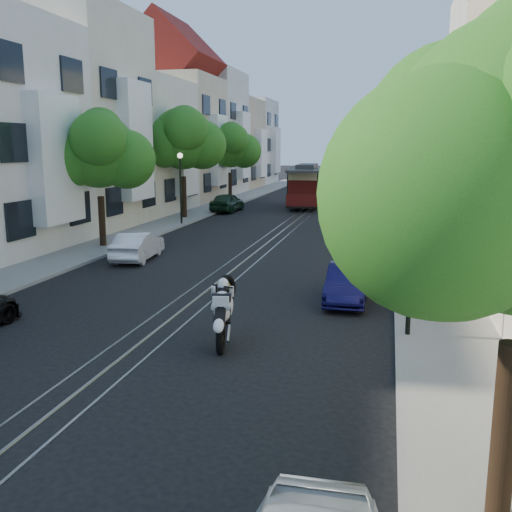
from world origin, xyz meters
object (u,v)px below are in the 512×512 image
Objects in this scene: sportbike_rider at (223,308)px; parked_car_e_far at (366,214)px; tree_e_c at (423,147)px; tree_w_b at (99,152)px; parked_car_w_mid at (138,246)px; tree_e_b at (442,144)px; lamp_west at (180,178)px; parked_car_w_far at (227,202)px; lamp_east at (413,224)px; cable_car at (307,184)px; tree_w_d at (230,147)px; tree_w_c at (184,140)px; tree_e_d at (414,143)px; parked_car_e_mid at (347,283)px.

parked_car_e_far is (2.43, 22.14, -0.23)m from sportbike_rider.
tree_w_b is (-14.40, -6.00, -0.20)m from tree_e_c.
parked_car_w_mid is at bearing -127.27° from parked_car_e_far.
tree_e_b is at bearing 160.77° from parked_car_w_mid.
parked_car_w_mid is (1.90, -10.27, -2.25)m from lamp_west.
tree_e_c is 16.47m from parked_car_w_far.
tree_w_b is 1.74× the size of parked_car_w_mid.
tree_e_c reaches higher than parked_car_e_far.
lamp_east is (-0.96, -4.98, -1.89)m from tree_e_b.
cable_car is (5.80, 12.11, -1.06)m from lamp_west.
tree_w_d is 34.77m from sportbike_rider.
parked_car_e_far is (-2.86, 15.79, -4.06)m from tree_e_b.
lamp_east is at bearing -67.20° from tree_w_d.
parked_car_w_mid is (-10.70, 7.73, -2.25)m from lamp_east.
cable_car is 1.97× the size of parked_car_w_far.
tree_w_c is at bearing -84.28° from parked_car_w_mid.
tree_w_d is 1.35× the size of parked_car_e_far.
tree_w_c is 1.71× the size of lamp_east.
tree_w_b is 14.97m from sportbike_rider.
tree_w_b is 1.30× the size of parked_car_e_far.
lamp_west is at bearing 171.51° from tree_e_c.
lamp_east is 20.96m from parked_car_e_far.
sportbike_rider is at bearing -106.97° from tree_e_c.
tree_w_b is (-14.40, -17.00, -0.47)m from tree_e_d.
tree_w_c reaches higher than tree_e_c.
lamp_east reaches higher than cable_car.
parked_car_w_far is (0.70, 7.49, -2.16)m from lamp_west.
tree_e_d reaches higher than lamp_west.
parked_car_e_far is at bearing 90.48° from parked_car_e_mid.
lamp_west reaches higher than parked_car_w_mid.
tree_w_d is 0.82× the size of cable_car.
parked_car_e_far is 1.34× the size of parked_car_w_mid.
parked_car_e_mid is (11.73, -6.81, -3.84)m from tree_w_b.
tree_e_c reaches higher than cable_car.
tree_e_c is 1.00× the size of tree_w_d.
tree_w_d is at bearing 112.02° from parked_car_e_mid.
lamp_west is (-13.56, 13.02, -1.89)m from tree_e_b.
tree_e_c is 15.25m from tree_w_c.
tree_w_d is (-14.40, 27.00, -0.13)m from tree_e_b.
parked_car_w_mid is (-6.37, 9.10, -0.31)m from sportbike_rider.
tree_w_b reaches higher than lamp_west.
tree_w_b is 0.88× the size of tree_w_c.
tree_w_b is 21.36m from cable_car.
parked_car_w_far reaches higher than parked_car_w_mid.
lamp_east is 1.90× the size of sportbike_rider.
tree_w_d is 14.11m from lamp_west.
parked_car_e_mid is 0.94× the size of parked_car_w_mid.
cable_car is (6.64, -1.86, -2.82)m from tree_w_d.
tree_e_d is at bearing -19.15° from tree_w_d.
tree_w_d reaches higher than lamp_east.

